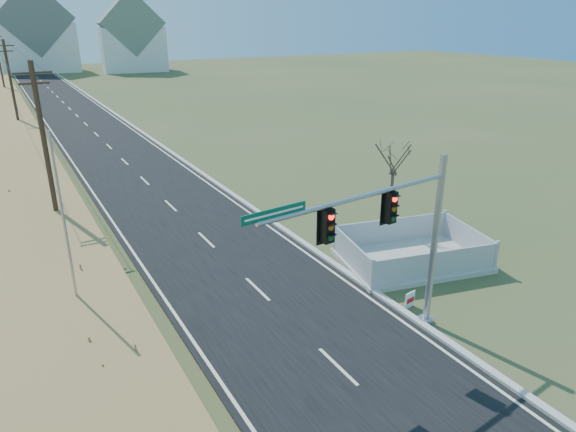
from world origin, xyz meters
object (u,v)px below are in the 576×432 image
object	(u,v)px
open_sign	(410,300)
bare_tree	(394,157)
traffic_signal_mast	(401,235)
fence_enclosure	(411,257)
flagpole	(70,254)

from	to	relation	value
open_sign	bare_tree	xyz separation A→B (m)	(4.03, 6.09, 3.99)
traffic_signal_mast	bare_tree	xyz separation A→B (m)	(6.01, 7.39, 0.24)
fence_enclosure	flagpole	distance (m)	14.94
fence_enclosure	bare_tree	xyz separation A→B (m)	(1.15, 3.01, 4.07)
open_sign	bare_tree	bearing A→B (deg)	46.31
traffic_signal_mast	fence_enclosure	bearing A→B (deg)	35.56
traffic_signal_mast	open_sign	bearing A→B (deg)	26.65
bare_tree	fence_enclosure	bearing A→B (deg)	-110.93
open_sign	bare_tree	distance (m)	8.32
fence_enclosure	open_sign	bearing A→B (deg)	-120.89
fence_enclosure	open_sign	size ratio (longest dim) A/B	10.49
fence_enclosure	flagpole	xyz separation A→B (m)	(-14.54, 2.14, 2.68)
traffic_signal_mast	open_sign	xyz separation A→B (m)	(1.98, 1.29, -3.74)
open_sign	bare_tree	world-z (taller)	bare_tree
flagpole	bare_tree	bearing A→B (deg)	3.18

